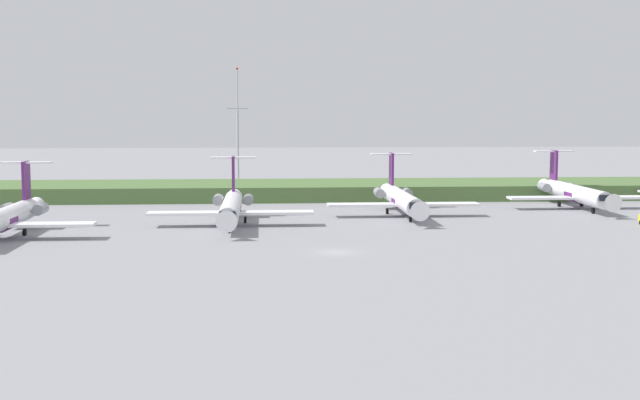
{
  "coord_description": "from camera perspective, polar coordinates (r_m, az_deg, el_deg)",
  "views": [
    {
      "loc": [
        -8.25,
        -94.59,
        15.75
      ],
      "look_at": [
        0.0,
        28.03,
        3.0
      ],
      "focal_mm": 48.06,
      "sensor_mm": 36.0,
      "label": 1
    }
  ],
  "objects": [
    {
      "name": "ground_plane",
      "position": [
        125.85,
        -0.06,
        -1.27
      ],
      "size": [
        500.0,
        500.0,
        0.0
      ],
      "primitive_type": "plane",
      "color": "gray"
    },
    {
      "name": "grass_berm",
      "position": [
        157.02,
        -0.82,
        0.66
      ],
      "size": [
        320.0,
        20.0,
        2.71
      ],
      "primitive_type": "cube",
      "color": "#4C6B38",
      "rests_on": "ground"
    },
    {
      "name": "regional_jet_second",
      "position": [
        113.76,
        -20.27,
        -1.12
      ],
      "size": [
        22.81,
        31.0,
        9.0
      ],
      "color": "white",
      "rests_on": "ground"
    },
    {
      "name": "regional_jet_third",
      "position": [
        119.79,
        -5.94,
        -0.44
      ],
      "size": [
        22.81,
        31.0,
        9.0
      ],
      "color": "white",
      "rests_on": "ground"
    },
    {
      "name": "regional_jet_fourth",
      "position": [
        130.38,
        5.45,
        0.08
      ],
      "size": [
        22.81,
        31.0,
        9.0
      ],
      "color": "white",
      "rests_on": "ground"
    },
    {
      "name": "regional_jet_fifth",
      "position": [
        146.07,
        16.6,
        0.49
      ],
      "size": [
        22.81,
        31.0,
        9.0
      ],
      "color": "white",
      "rests_on": "ground"
    },
    {
      "name": "antenna_mast",
      "position": [
        184.19,
        -5.5,
        4.22
      ],
      "size": [
        4.4,
        0.5,
        25.03
      ],
      "color": "#B2B2B7",
      "rests_on": "ground"
    }
  ]
}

